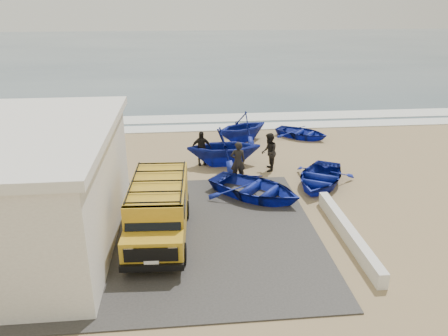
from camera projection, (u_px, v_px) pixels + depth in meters
name	position (u px, v px, depth m)	size (l,w,h in m)	color
ground	(207.00, 209.00, 18.45)	(160.00, 160.00, 0.00)	#9C835B
slab	(158.00, 235.00, 16.40)	(12.00, 10.00, 0.05)	#3A3835
ocean	(185.00, 51.00, 70.24)	(180.00, 88.00, 0.01)	#385166
surf_line	(196.00, 128.00, 29.53)	(180.00, 1.60, 0.06)	white
surf_wash	(195.00, 119.00, 31.85)	(180.00, 2.20, 0.04)	white
parapet	(348.00, 233.00, 16.03)	(0.35, 6.00, 0.55)	silver
van	(158.00, 208.00, 15.88)	(2.28, 5.22, 2.20)	gold
boat_near_left	(255.00, 188.00, 19.31)	(3.09, 4.33, 0.90)	#13249C
boat_near_right	(320.00, 177.00, 20.58)	(2.84, 3.98, 0.82)	#13249C
boat_mid_left	(224.00, 146.00, 22.87)	(3.34, 3.87, 2.04)	#13249C
boat_far_left	(242.00, 127.00, 26.67)	(3.02, 3.50, 1.84)	#13249C
boat_far_right	(302.00, 133.00, 27.50)	(2.39, 3.34, 0.69)	#13249C
fisherman_front	(238.00, 162.00, 20.86)	(0.73, 0.48, 1.99)	black
fisherman_middle	(269.00, 152.00, 22.12)	(0.96, 0.75, 1.98)	black
fisherman_back	(201.00, 148.00, 22.93)	(1.08, 0.45, 1.84)	black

